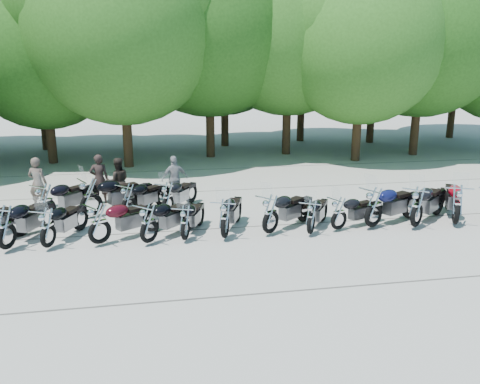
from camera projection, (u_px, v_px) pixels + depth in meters
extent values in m
plane|color=#9A968B|center=(250.00, 244.00, 13.88)|extent=(90.00, 90.00, 0.00)
cylinder|color=#3A2614|center=(50.00, 129.00, 24.44)|extent=(0.44, 0.44, 3.31)
sphere|color=#286319|center=(43.00, 50.00, 23.51)|extent=(7.31, 7.31, 7.31)
cylinder|color=#3A2614|center=(127.00, 125.00, 23.47)|extent=(0.44, 0.44, 3.93)
sphere|color=#357721|center=(121.00, 26.00, 22.37)|extent=(8.70, 8.70, 8.70)
cylinder|color=#3A2614|center=(210.00, 117.00, 25.91)|extent=(0.44, 0.44, 4.13)
sphere|color=#286319|center=(209.00, 23.00, 24.75)|extent=(9.13, 9.13, 9.13)
cylinder|color=#3A2614|center=(287.00, 116.00, 26.72)|extent=(0.44, 0.44, 4.09)
sphere|color=#357721|center=(289.00, 25.00, 25.58)|extent=(9.04, 9.04, 9.04)
cylinder|color=#3A2614|center=(357.00, 124.00, 25.01)|extent=(0.44, 0.44, 3.62)
sphere|color=#357721|center=(362.00, 40.00, 24.00)|extent=(8.00, 8.00, 8.00)
cylinder|color=#3A2614|center=(416.00, 117.00, 26.51)|extent=(0.44, 0.44, 3.98)
sphere|color=#286319|center=(424.00, 29.00, 25.40)|extent=(8.79, 8.79, 8.79)
cylinder|color=#3A2614|center=(44.00, 118.00, 28.17)|extent=(0.44, 0.44, 3.52)
sphere|color=#357721|center=(37.00, 45.00, 27.18)|extent=(7.78, 7.78, 7.78)
cylinder|color=#3A2614|center=(127.00, 118.00, 28.44)|extent=(0.44, 0.44, 3.42)
sphere|color=#286319|center=(123.00, 48.00, 27.48)|extent=(7.56, 7.56, 7.56)
cylinder|color=#3A2614|center=(225.00, 115.00, 29.42)|extent=(0.44, 0.44, 3.56)
sphere|color=#286319|center=(224.00, 44.00, 28.42)|extent=(7.88, 7.88, 7.88)
cylinder|color=#3A2614|center=(301.00, 110.00, 31.19)|extent=(0.44, 0.44, 3.76)
sphere|color=#286319|center=(303.00, 40.00, 30.14)|extent=(8.31, 8.31, 8.31)
cylinder|color=#3A2614|center=(371.00, 112.00, 30.57)|extent=(0.44, 0.44, 3.63)
sphere|color=#357721|center=(376.00, 43.00, 29.56)|extent=(8.02, 8.02, 8.02)
cylinder|color=#3A2614|center=(453.00, 104.00, 32.38)|extent=(0.44, 0.44, 4.37)
sphere|color=#286319|center=(461.00, 24.00, 31.16)|extent=(9.67, 9.67, 9.67)
imported|color=brown|center=(38.00, 183.00, 16.98)|extent=(0.75, 0.61, 1.78)
imported|color=black|center=(118.00, 181.00, 17.50)|extent=(0.89, 0.75, 1.65)
imported|color=gray|center=(175.00, 179.00, 17.96)|extent=(1.03, 0.65, 1.64)
imported|color=black|center=(99.00, 179.00, 17.67)|extent=(0.67, 0.47, 1.75)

